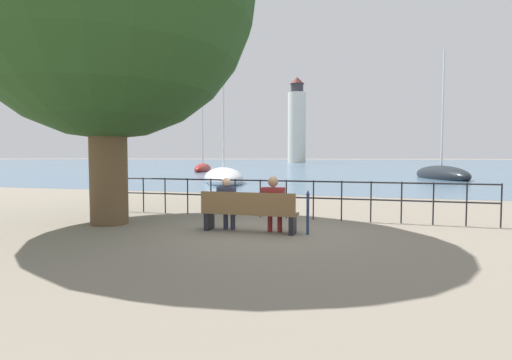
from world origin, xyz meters
The scene contains 11 objects.
ground_plane centered at (0.00, 0.00, 0.00)m, with size 1000.00×1000.00×0.00m, color gray.
harbor_water centered at (0.00, 158.81, 0.00)m, with size 600.00×300.00×0.01m.
park_bench centered at (0.00, -0.07, 0.44)m, with size 2.15×0.45×0.90m.
seated_person_left centered at (-0.54, 0.02, 0.66)m, with size 0.39×0.35×1.20m.
seated_person_right centered at (0.54, 0.01, 0.69)m, with size 0.50×0.35×1.25m.
promenade_railing centered at (0.00, 2.16, 0.69)m, with size 11.08×0.04×1.05m.
closed_umbrella centered at (1.29, 0.05, 0.54)m, with size 0.09×0.09×0.97m.
sailboat_0 centered at (-6.88, 16.17, 0.31)m, with size 5.59×8.35×8.70m.
sailboat_2 centered at (7.67, 25.46, 0.33)m, with size 4.32×8.32×10.36m.
sailboat_4 centered at (-16.97, 35.42, 0.31)m, with size 3.71×8.11×9.17m.
harbor_lighthouse centered at (-20.46, 113.99, 12.23)m, with size 5.51×5.51×26.31m.
Camera 1 is at (2.64, -8.41, 1.66)m, focal length 28.00 mm.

